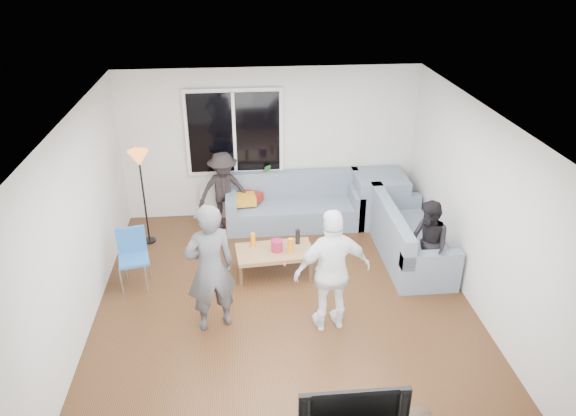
{
  "coord_description": "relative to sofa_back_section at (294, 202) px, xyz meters",
  "views": [
    {
      "loc": [
        -0.51,
        -5.88,
        4.42
      ],
      "look_at": [
        0.1,
        0.6,
        1.15
      ],
      "focal_mm": 33.47,
      "sensor_mm": 36.0,
      "label": 1
    }
  ],
  "objects": [
    {
      "name": "cushion_red",
      "position": [
        -0.74,
        0.06,
        0.09
      ],
      "size": [
        0.46,
        0.44,
        0.13
      ],
      "primitive_type": "cube",
      "rotation": [
        0.0,
        0.0,
        -0.54
      ],
      "color": "maroon",
      "rests_on": "sofa_back_section"
    },
    {
      "name": "vase",
      "position": [
        -1.24,
        0.35,
        0.28
      ],
      "size": [
        0.19,
        0.19,
        0.17
      ],
      "primitive_type": "imported",
      "rotation": [
        0.0,
        0.0,
        -0.15
      ],
      "color": "white",
      "rests_on": "radiator"
    },
    {
      "name": "bottle_d",
      "position": [
        -0.21,
        -1.6,
        0.09
      ],
      "size": [
        0.07,
        0.07,
        0.22
      ],
      "primitive_type": "cylinder",
      "color": "orange",
      "rests_on": "coffee_table"
    },
    {
      "name": "ceiling",
      "position": [
        -0.36,
        -2.27,
        2.2
      ],
      "size": [
        5.0,
        5.5,
        0.04
      ],
      "primitive_type": "cube",
      "color": "white",
      "rests_on": "ground"
    },
    {
      "name": "sofa_right_section",
      "position": [
        1.66,
        -1.24,
        0.0
      ],
      "size": [
        2.0,
        0.85,
        0.85
      ],
      "primitive_type": null,
      "rotation": [
        0.0,
        0.0,
        1.57
      ],
      "color": "slate",
      "rests_on": "floor"
    },
    {
      "name": "player_left",
      "position": [
        -1.29,
        -2.62,
        0.43
      ],
      "size": [
        0.72,
        0.59,
        1.71
      ],
      "primitive_type": "imported",
      "rotation": [
        0.0,
        0.0,
        3.46
      ],
      "color": "#45464A",
      "rests_on": "floor"
    },
    {
      "name": "bottle_e",
      "position": [
        -0.09,
        -1.35,
        0.09
      ],
      "size": [
        0.07,
        0.07,
        0.23
      ],
      "primitive_type": "cylinder",
      "color": "black",
      "rests_on": "coffee_table"
    },
    {
      "name": "sofa_corner",
      "position": [
        1.47,
        0.0,
        0.0
      ],
      "size": [
        0.85,
        0.85,
        0.85
      ],
      "primitive_type": "cube",
      "color": "slate",
      "rests_on": "floor"
    },
    {
      "name": "radiator",
      "position": [
        -0.96,
        0.38,
        -0.11
      ],
      "size": [
        1.3,
        0.12,
        0.62
      ],
      "primitive_type": "cube",
      "color": "silver",
      "rests_on": "floor"
    },
    {
      "name": "bottle_a",
      "position": [
        -0.74,
        -1.38,
        0.08
      ],
      "size": [
        0.07,
        0.07,
        0.22
      ],
      "primitive_type": "cylinder",
      "color": "orange",
      "rests_on": "coffee_table"
    },
    {
      "name": "wall_left",
      "position": [
        -2.88,
        -2.27,
        0.88
      ],
      "size": [
        0.04,
        5.5,
        2.6
      ],
      "primitive_type": "cube",
      "color": "silver",
      "rests_on": "ground"
    },
    {
      "name": "spectator_back",
      "position": [
        -1.18,
        0.03,
        0.24
      ],
      "size": [
        0.96,
        0.69,
        1.34
      ],
      "primitive_type": "imported",
      "rotation": [
        0.0,
        0.0,
        0.24
      ],
      "color": "black",
      "rests_on": "floor"
    },
    {
      "name": "television",
      "position": [
        0.01,
        -4.77,
        0.3
      ],
      "size": [
        0.98,
        0.13,
        0.56
      ],
      "primitive_type": "imported",
      "color": "black",
      "rests_on": "tv_console"
    },
    {
      "name": "window_frame",
      "position": [
        -0.96,
        0.42,
        1.12
      ],
      "size": [
        1.62,
        0.06,
        1.47
      ],
      "primitive_type": "cube",
      "color": "white",
      "rests_on": "wall_back"
    },
    {
      "name": "wall_front",
      "position": [
        -0.36,
        -5.04,
        0.88
      ],
      "size": [
        5.0,
        0.04,
        2.6
      ],
      "primitive_type": "cube",
      "color": "silver",
      "rests_on": "ground"
    },
    {
      "name": "window_glass",
      "position": [
        -0.96,
        0.38,
        1.12
      ],
      "size": [
        1.5,
        0.02,
        1.35
      ],
      "primitive_type": "cube",
      "color": "black",
      "rests_on": "window_frame"
    },
    {
      "name": "window_mullion",
      "position": [
        -0.96,
        0.37,
        1.12
      ],
      "size": [
        0.05,
        0.03,
        1.35
      ],
      "primitive_type": "cube",
      "color": "white",
      "rests_on": "window_frame"
    },
    {
      "name": "coffee_table",
      "position": [
        -0.44,
        -1.52,
        -0.22
      ],
      "size": [
        1.14,
        0.68,
        0.4
      ],
      "primitive_type": "cube",
      "rotation": [
        0.0,
        0.0,
        0.08
      ],
      "color": "#946E47",
      "rests_on": "floor"
    },
    {
      "name": "floor_lamp",
      "position": [
        -2.41,
        -0.39,
        0.36
      ],
      "size": [
        0.32,
        0.32,
        1.56
      ],
      "primitive_type": null,
      "color": "orange",
      "rests_on": "floor"
    },
    {
      "name": "sofa_back_section",
      "position": [
        0.0,
        0.0,
        0.0
      ],
      "size": [
        2.3,
        0.85,
        0.85
      ],
      "primitive_type": null,
      "color": "slate",
      "rests_on": "floor"
    },
    {
      "name": "potted_plant",
      "position": [
        -0.46,
        0.35,
        0.38
      ],
      "size": [
        0.21,
        0.18,
        0.37
      ],
      "primitive_type": "imported",
      "rotation": [
        0.0,
        0.0,
        0.07
      ],
      "color": "#2C6327",
      "rests_on": "radiator"
    },
    {
      "name": "player_right",
      "position": [
        0.18,
        -2.77,
        0.4
      ],
      "size": [
        1.01,
        0.54,
        1.64
      ],
      "primitive_type": "imported",
      "rotation": [
        0.0,
        0.0,
        3.29
      ],
      "color": "white",
      "rests_on": "floor"
    },
    {
      "name": "wall_right",
      "position": [
        2.16,
        -2.27,
        0.88
      ],
      "size": [
        0.04,
        5.5,
        2.6
      ],
      "primitive_type": "cube",
      "color": "silver",
      "rests_on": "ground"
    },
    {
      "name": "cushion_yellow",
      "position": [
        -0.84,
        -0.02,
        0.09
      ],
      "size": [
        0.41,
        0.36,
        0.14
      ],
      "primitive_type": "cube",
      "rotation": [
        0.0,
        0.0,
        0.1
      ],
      "color": "orange",
      "rests_on": "sofa_back_section"
    },
    {
      "name": "wall_back",
      "position": [
        -0.36,
        0.5,
        0.88
      ],
      "size": [
        5.0,
        0.04,
        2.6
      ],
      "primitive_type": "cube",
      "color": "silver",
      "rests_on": "ground"
    },
    {
      "name": "spectator_right",
      "position": [
        1.66,
        -1.96,
        0.21
      ],
      "size": [
        0.65,
        0.74,
        1.28
      ],
      "primitive_type": "imported",
      "rotation": [
        0.0,
        0.0,
        -1.27
      ],
      "color": "black",
      "rests_on": "floor"
    },
    {
      "name": "pitcher",
      "position": [
        -0.41,
        -1.54,
        0.06
      ],
      "size": [
        0.17,
        0.17,
        0.17
      ],
      "primitive_type": "cylinder",
      "color": "#9C1C45",
      "rests_on": "coffee_table"
    },
    {
      "name": "side_chair",
      "position": [
        -2.41,
        -1.65,
        0.01
      ],
      "size": [
        0.47,
        0.47,
        0.86
      ],
      "primitive_type": null,
      "rotation": [
        0.0,
        0.0,
        0.21
      ],
      "color": "#2868B1",
      "rests_on": "floor"
    },
    {
      "name": "floor",
      "position": [
        -0.36,
        -2.27,
        -0.45
      ],
      "size": [
        5.0,
        5.5,
        0.04
      ],
      "primitive_type": "cube",
      "color": "#56351C",
      "rests_on": "ground"
    }
  ]
}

